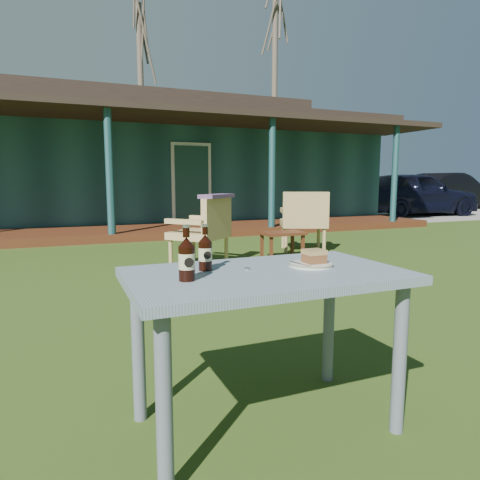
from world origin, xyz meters
name	(u,v)px	position (x,y,z in m)	size (l,w,h in m)	color
ground	(178,321)	(0.00, 0.00, 0.00)	(80.00, 80.00, 0.00)	#334916
pavilion	(92,163)	(0.00, 9.39, 1.61)	(15.80, 8.30, 3.45)	#1A4044
gravel_strip	(407,213)	(10.50, 8.50, 0.01)	(9.00, 6.00, 0.02)	gray
tree_mid	(141,106)	(3.00, 18.50, 4.75)	(0.28, 0.28, 9.50)	brown
tree_right	(274,95)	(9.50, 17.00, 5.50)	(0.28, 0.28, 11.00)	brown
car_near	(414,194)	(9.69, 7.41, 0.72)	(1.70, 4.23, 1.44)	black
car_far	(447,191)	(13.41, 9.42, 0.72)	(1.52, 4.37, 1.44)	black
cafe_table	(266,294)	(0.00, -1.60, 0.62)	(1.20, 0.70, 0.72)	slate
plate	(311,264)	(0.24, -1.57, 0.73)	(0.20, 0.20, 0.01)	silver
cake_slice	(314,256)	(0.26, -1.57, 0.77)	(0.09, 0.09, 0.06)	brown
fork	(300,264)	(0.18, -1.58, 0.74)	(0.01, 0.14, 0.00)	silver
cola_bottle_near	(205,252)	(-0.24, -1.48, 0.80)	(0.06, 0.06, 0.20)	black
cola_bottle_far	(187,259)	(-0.37, -1.64, 0.81)	(0.07, 0.07, 0.22)	black
bottle_cap	(247,269)	(-0.06, -1.54, 0.72)	(0.03, 0.03, 0.01)	silver
armchair_left	(205,228)	(0.89, 2.06, 0.51)	(0.91, 0.91, 0.90)	tan
armchair_right	(304,218)	(2.72, 2.61, 0.54)	(0.91, 0.89, 0.95)	tan
floral_throw	(217,196)	(1.01, 1.92, 0.93)	(0.61, 0.21, 0.05)	#624169
side_table	(282,236)	(2.07, 2.10, 0.34)	(0.60, 0.40, 0.40)	#4B2412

